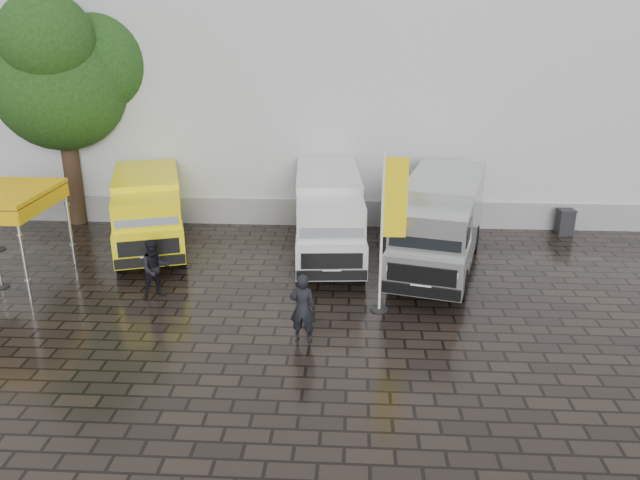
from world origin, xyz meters
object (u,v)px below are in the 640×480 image
object	(u,v)px
person_front	(303,308)
van_silver	(439,227)
van_white	(328,218)
person_tent	(155,269)
wheelie_bin	(565,222)
flagpole	(389,226)
van_yellow	(149,214)

from	to	relation	value
person_front	van_silver	bearing A→B (deg)	-120.71
van_white	person_tent	world-z (taller)	van_white
wheelie_bin	person_front	distance (m)	12.40
van_white	van_silver	world-z (taller)	van_silver
flagpole	person_tent	distance (m)	6.72
van_white	van_silver	bearing A→B (deg)	-19.42
van_white	flagpole	size ratio (longest dim) A/B	1.40
van_silver	flagpole	world-z (taller)	flagpole
van_yellow	person_front	size ratio (longest dim) A/B	3.09
van_yellow	person_front	xyz separation A→B (m)	(5.74, -6.08, -0.38)
person_tent	person_front	bearing A→B (deg)	-60.06
van_yellow	person_tent	world-z (taller)	van_yellow
van_white	wheelie_bin	xyz separation A→B (m)	(8.60, 2.71, -0.87)
van_silver	person_front	world-z (taller)	van_silver
van_white	wheelie_bin	distance (m)	9.06
van_white	van_silver	distance (m)	3.62
wheelie_bin	person_tent	distance (m)	14.74
van_silver	person_front	bearing A→B (deg)	-113.68
van_silver	wheelie_bin	xyz separation A→B (m)	(5.10, 3.65, -0.94)
van_yellow	van_silver	world-z (taller)	van_silver
van_yellow	van_white	bearing A→B (deg)	-19.73
person_front	van_yellow	bearing A→B (deg)	-39.15
van_yellow	person_front	world-z (taller)	van_yellow
van_yellow	van_white	distance (m)	6.11
flagpole	wheelie_bin	distance (m)	9.79
wheelie_bin	flagpole	bearing A→B (deg)	-137.48
person_front	person_tent	xyz separation A→B (m)	(-4.39, 2.34, -0.03)
van_yellow	van_white	size ratio (longest dim) A/B	0.89
van_white	van_silver	xyz separation A→B (m)	(3.50, -0.94, 0.07)
person_front	person_tent	distance (m)	4.98
flagpole	person_front	xyz separation A→B (m)	(-2.12, -1.84, -1.55)
flagpole	wheelie_bin	size ratio (longest dim) A/B	4.66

